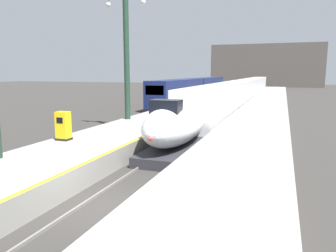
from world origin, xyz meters
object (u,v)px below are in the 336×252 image
object	(u,v)px
passenger_near_edge	(164,108)
station_column_mid	(126,44)
regional_train_adjacent	(195,88)
rolling_suitcase	(160,116)
highspeed_train_main	(243,91)
ticket_machine_yellow	(63,127)

from	to	relation	value
passenger_near_edge	station_column_mid	bearing A→B (deg)	178.29
regional_train_adjacent	rolling_suitcase	distance (m)	29.52
highspeed_train_main	passenger_near_edge	xyz separation A→B (m)	(-2.71, -28.18, 0.07)
passenger_near_edge	rolling_suitcase	xyz separation A→B (m)	(-0.47, 0.35, -0.69)
rolling_suitcase	station_column_mid	bearing A→B (deg)	-174.54
passenger_near_edge	ticket_machine_yellow	xyz separation A→B (m)	(-2.84, -8.50, -0.25)
regional_train_adjacent	passenger_near_edge	distance (m)	29.94
regional_train_adjacent	ticket_machine_yellow	size ratio (longest dim) A/B	22.87
rolling_suitcase	ticket_machine_yellow	world-z (taller)	ticket_machine_yellow
regional_train_adjacent	rolling_suitcase	world-z (taller)	regional_train_adjacent
rolling_suitcase	ticket_machine_yellow	bearing A→B (deg)	-104.97
regional_train_adjacent	station_column_mid	world-z (taller)	station_column_mid
ticket_machine_yellow	rolling_suitcase	bearing A→B (deg)	75.03
regional_train_adjacent	ticket_machine_yellow	world-z (taller)	regional_train_adjacent
passenger_near_edge	ticket_machine_yellow	bearing A→B (deg)	-108.45
passenger_near_edge	rolling_suitcase	world-z (taller)	passenger_near_edge
station_column_mid	ticket_machine_yellow	size ratio (longest dim) A/B	6.21
passenger_near_edge	regional_train_adjacent	bearing A→B (deg)	100.37
station_column_mid	rolling_suitcase	world-z (taller)	station_column_mid
highspeed_train_main	rolling_suitcase	size ratio (longest dim) A/B	77.95
regional_train_adjacent	highspeed_train_main	bearing A→B (deg)	-8.86
station_column_mid	passenger_near_edge	bearing A→B (deg)	-1.71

